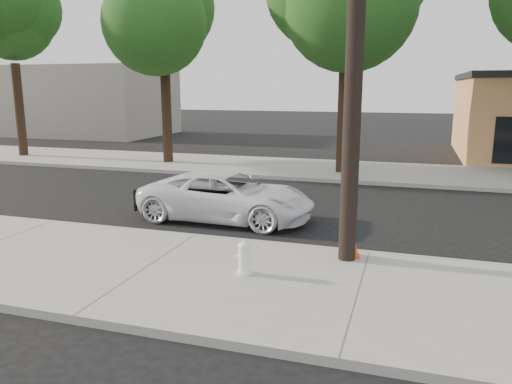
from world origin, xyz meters
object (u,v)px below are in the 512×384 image
utility_pole (356,21)px  police_cruiser (227,196)px  fire_hydrant (245,258)px  traffic_cone (351,241)px

utility_pole → police_cruiser: bearing=143.6°
utility_pole → police_cruiser: (-3.55, 2.61, -4.05)m
police_cruiser → fire_hydrant: police_cruiser is taller
police_cruiser → traffic_cone: bearing=-122.3°
fire_hydrant → traffic_cone: (1.75, 1.58, 0.03)m
fire_hydrant → traffic_cone: traffic_cone is taller
utility_pole → fire_hydrant: bearing=-140.7°
police_cruiser → fire_hydrant: 4.41m
utility_pole → fire_hydrant: (-1.69, -1.38, -4.25)m
utility_pole → fire_hydrant: 4.78m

